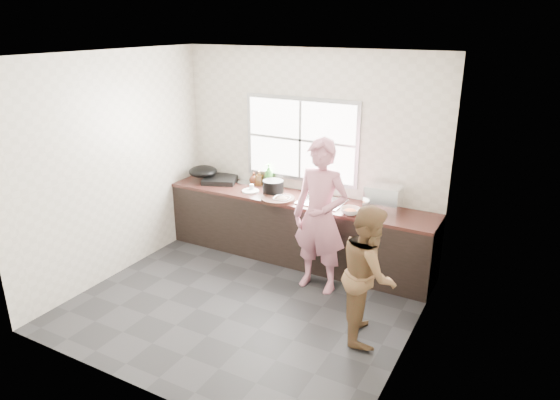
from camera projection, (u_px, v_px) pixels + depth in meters
The scene contains 30 objects.
floor at pixel (245, 304), 5.63m from camera, with size 3.60×3.20×0.01m, color #262629.
ceiling at pixel (238, 54), 4.71m from camera, with size 3.60×3.20×0.01m, color silver.
wall_back at pixel (308, 155), 6.49m from camera, with size 3.60×0.01×2.70m, color beige.
wall_left at pixel (115, 167), 5.98m from camera, with size 0.01×3.20×2.70m, color beige.
wall_right at pixel (416, 222), 4.35m from camera, with size 0.01×3.20×2.70m, color beige.
wall_front at pixel (129, 248), 3.84m from camera, with size 3.60×0.01×2.70m, color beige.
cabinet at pixel (297, 230), 6.55m from camera, with size 3.60×0.62×0.82m, color black.
countertop at pixel (297, 199), 6.40m from camera, with size 3.60×0.64×0.04m, color #381C17.
sink at pixel (322, 202), 6.24m from camera, with size 0.55×0.45×0.02m, color silver.
faucet at pixel (329, 187), 6.35m from camera, with size 0.02×0.02×0.30m, color silver.
window_frame at pixel (301, 140), 6.46m from camera, with size 1.60×0.05×1.10m, color #9EA0A5.
window_glazing at pixel (300, 140), 6.44m from camera, with size 1.50×0.01×1.00m, color white.
woman at pixel (320, 221), 5.69m from camera, with size 0.62×0.41×1.69m, color #CA798D.
person_side at pixel (368, 273), 4.84m from camera, with size 0.68×0.53×1.39m, color brown.
cutting_board at pixel (278, 199), 6.29m from camera, with size 0.43×0.43×0.04m, color black.
cleaver at pixel (275, 195), 6.38m from camera, with size 0.19×0.09×0.01m, color silver.
bowl_mince at pixel (282, 199), 6.26m from camera, with size 0.21×0.21×0.05m, color silver.
bowl_crabs at pixel (350, 212), 5.85m from camera, with size 0.19×0.19×0.06m, color silver.
bowl_held at pixel (316, 201), 6.22m from camera, with size 0.17×0.17×0.05m, color white.
black_pot at pixel (273, 188), 6.47m from camera, with size 0.27×0.27×0.20m, color black.
plate_food at pixel (251, 191), 6.62m from camera, with size 0.23×0.23×0.02m, color white.
bottle_green at pixel (269, 175), 6.78m from camera, with size 0.13×0.13×0.32m, color #337B28.
bottle_brown_tall at pixel (259, 178), 6.87m from camera, with size 0.08×0.09×0.19m, color #4F3213.
bottle_brown_short at pixel (254, 179), 6.92m from camera, with size 0.12×0.12×0.15m, color #502414.
glass_jar at pixel (252, 187), 6.65m from camera, with size 0.06×0.06×0.09m, color silver.
burner at pixel (220, 179), 7.03m from camera, with size 0.45×0.45×0.07m, color black.
wok at pixel (203, 171), 7.04m from camera, with size 0.40×0.40×0.15m, color black.
dish_rack at pixel (383, 198), 5.93m from camera, with size 0.41×0.29×0.31m, color white.
pot_lid_left at pixel (213, 182), 6.98m from camera, with size 0.22×0.22×0.01m, color #B3B4BA.
pot_lid_right at pixel (245, 182), 7.00m from camera, with size 0.25×0.25×0.01m, color silver.
Camera 1 is at (2.70, -4.11, 3.00)m, focal length 32.00 mm.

